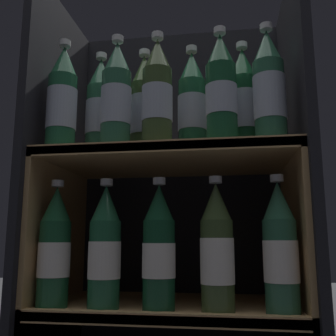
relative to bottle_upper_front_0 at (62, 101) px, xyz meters
name	(u,v)px	position (x,y,z in m)	size (l,w,h in m)	color
fridge_back_wall	(180,194)	(0.24, 0.29, -0.19)	(0.62, 0.02, 0.98)	black
fridge_side_left	(55,188)	(-0.06, 0.12, -0.19)	(0.02, 0.38, 0.98)	black
fridge_side_right	(300,183)	(0.54, 0.12, -0.19)	(0.02, 0.38, 0.98)	black
shelf_lower	(171,322)	(0.24, 0.11, -0.50)	(0.58, 0.34, 0.22)	tan
shelf_upper	(171,223)	(0.24, 0.11, -0.28)	(0.58, 0.34, 0.56)	tan
bottle_upper_front_0	(62,101)	(0.00, 0.00, 0.00)	(0.07, 0.07, 0.27)	#1E5638
bottle_upper_front_1	(116,98)	(0.13, 0.00, 0.00)	(0.07, 0.07, 0.27)	#285B42
bottle_upper_front_2	(157,95)	(0.22, 0.00, 0.00)	(0.07, 0.07, 0.27)	#384C28
bottle_upper_front_3	(221,91)	(0.37, 0.00, 0.00)	(0.07, 0.07, 0.27)	#194C2D
bottle_upper_front_4	(269,90)	(0.47, 0.00, 0.00)	(0.07, 0.07, 0.27)	#285B42
bottle_upper_back_0	(100,110)	(0.06, 0.08, 0.00)	(0.07, 0.07, 0.27)	#285B42
bottle_upper_back_1	(144,108)	(0.18, 0.08, 0.00)	(0.07, 0.07, 0.27)	#384C28
bottle_upper_back_2	(192,106)	(0.30, 0.08, 0.00)	(0.07, 0.07, 0.27)	#1E5638
bottle_upper_back_3	(244,103)	(0.42, 0.08, 0.00)	(0.07, 0.07, 0.27)	#194C2D
bottle_lower_front_0	(54,249)	(0.00, 0.00, -0.34)	(0.07, 0.07, 0.27)	#194C2D
bottle_lower_front_1	(105,250)	(0.11, 0.00, -0.34)	(0.07, 0.07, 0.27)	#1E5638
bottle_lower_front_2	(159,250)	(0.23, 0.00, -0.34)	(0.07, 0.07, 0.27)	#144228
bottle_lower_front_3	(217,250)	(0.35, 0.00, -0.34)	(0.07, 0.07, 0.27)	#384C28
bottle_lower_front_4	(280,250)	(0.47, 0.00, -0.34)	(0.07, 0.07, 0.27)	#285B42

